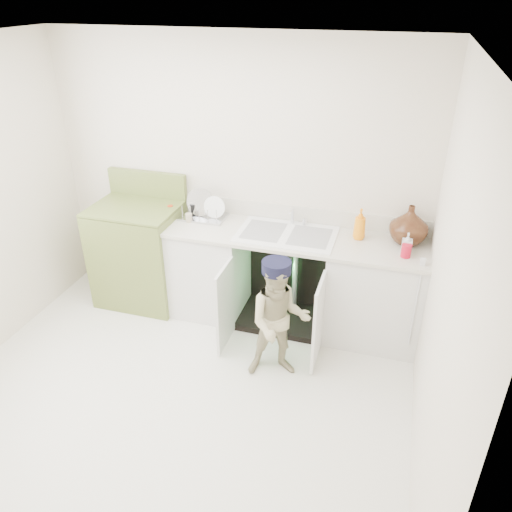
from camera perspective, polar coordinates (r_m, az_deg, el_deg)
The scene contains 5 objects.
ground at distance 4.07m, azimuth -8.91°, elevation -15.36°, with size 3.50×3.50×0.00m, color beige.
room_shell at distance 3.33m, azimuth -10.50°, elevation 0.32°, with size 6.00×5.50×1.26m.
counter_run at distance 4.53m, azimuth 3.77°, elevation -2.34°, with size 2.44×1.02×1.23m.
avocado_stove at distance 4.98m, azimuth -13.08°, elevation 0.43°, with size 0.80×0.65×1.24m.
repair_worker at distance 3.90m, azimuth 2.64°, elevation -7.31°, with size 0.59×0.64×1.03m.
Camera 1 is at (1.41, -2.59, 2.81)m, focal length 35.00 mm.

